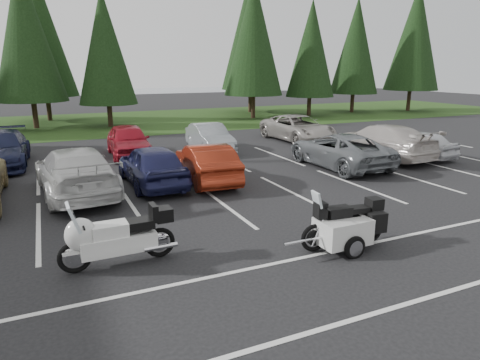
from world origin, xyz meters
name	(u,v)px	position (x,y,z in m)	size (l,w,h in m)	color
ground	(220,215)	(0.00, 0.00, 0.00)	(120.00, 120.00, 0.00)	black
grass_strip	(106,123)	(0.00, 24.00, 0.01)	(80.00, 16.00, 0.01)	#1D3611
lake_water	(105,97)	(4.00, 55.00, 0.00)	(70.00, 50.00, 0.02)	gray
stall_markings	(198,197)	(0.00, 2.00, 0.00)	(32.00, 16.00, 0.01)	silver
conifer_4	(25,33)	(-5.00, 22.90, 6.53)	(4.80, 4.80, 11.17)	#332316
conifer_5	(105,47)	(0.00, 21.60, 5.63)	(4.14, 4.14, 9.63)	#332316
conifer_6	(254,36)	(12.00, 22.10, 6.71)	(4.93, 4.93, 11.48)	#332316
conifer_7	(311,49)	(17.50, 21.80, 5.81)	(4.27, 4.27, 9.94)	#332316
conifer_8	(356,46)	(23.00, 22.60, 6.17)	(4.53, 4.53, 10.56)	#332316
conifer_9	(415,37)	(29.00, 21.30, 7.07)	(5.19, 5.19, 12.10)	#332316
conifer_back_b	(40,34)	(-4.00, 27.50, 6.77)	(4.97, 4.97, 11.58)	#332316
conifer_back_c	(251,31)	(14.00, 26.80, 7.49)	(5.50, 5.50, 12.81)	#332316
car_near_3	(75,171)	(-3.66, 4.09, 0.82)	(2.29, 5.63, 1.63)	#BBBBB9
car_near_4	(152,165)	(-1.01, 4.16, 0.77)	(1.83, 4.55, 1.55)	#1C1E46
car_near_5	(206,163)	(1.01, 3.85, 0.73)	(1.55, 4.45, 1.47)	maroon
car_near_6	(339,150)	(7.19, 3.82, 0.74)	(2.45, 5.32, 1.48)	slate
car_near_7	(380,141)	(10.13, 4.51, 0.82)	(2.28, 5.62, 1.63)	beige
car_near_8	(417,144)	(11.92, 3.93, 0.66)	(1.57, 3.90, 1.33)	silver
car_far_1	(1,149)	(-6.32, 10.04, 0.77)	(2.16, 5.31, 1.54)	#161A37
car_far_2	(129,141)	(-0.80, 9.90, 0.78)	(1.84, 4.58, 1.56)	maroon
car_far_3	(210,138)	(3.28, 9.53, 0.71)	(1.50, 4.29, 1.41)	gray
car_far_4	(298,128)	(9.20, 10.40, 0.76)	(2.51, 5.44, 1.51)	#9F9992
touring_motorcycle	(118,232)	(-3.24, -2.10, 0.78)	(2.82, 0.87, 1.56)	silver
cargo_trailer	(342,234)	(1.73, -3.52, 0.41)	(1.77, 1.00, 0.82)	silver
adventure_motorcycle	(344,218)	(1.87, -3.37, 0.76)	(2.48, 0.86, 1.51)	black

